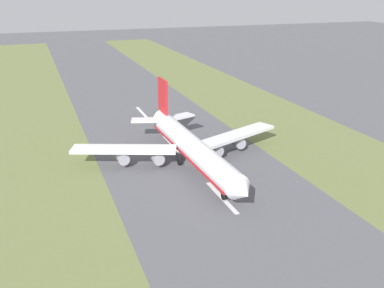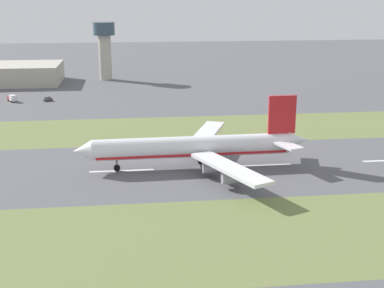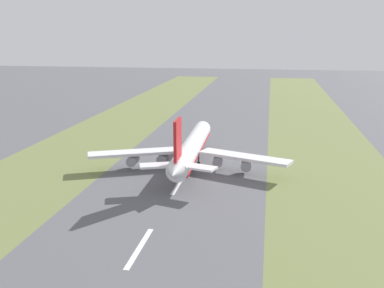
{
  "view_description": "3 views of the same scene",
  "coord_description": "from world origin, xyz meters",
  "px_view_note": "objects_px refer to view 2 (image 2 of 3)",
  "views": [
    {
      "loc": [
        39.86,
        112.32,
        48.73
      ],
      "look_at": [
        0.44,
        2.88,
        7.0
      ],
      "focal_mm": 42.0,
      "sensor_mm": 36.0,
      "label": 1
    },
    {
      "loc": [
        -143.68,
        20.24,
        48.41
      ],
      "look_at": [
        0.44,
        2.88,
        7.0
      ],
      "focal_mm": 50.0,
      "sensor_mm": 36.0,
      "label": 2
    },
    {
      "loc": [
        24.79,
        -137.52,
        42.69
      ],
      "look_at": [
        0.44,
        2.88,
        7.0
      ],
      "focal_mm": 42.0,
      "sensor_mm": 36.0,
      "label": 3
    }
  ],
  "objects_px": {
    "control_tower": "(105,45)",
    "apron_car": "(48,99)",
    "service_truck": "(12,98)",
    "airplane_main_jet": "(199,147)"
  },
  "relations": [
    {
      "from": "control_tower",
      "to": "apron_car",
      "type": "bearing_deg",
      "value": 157.76
    },
    {
      "from": "control_tower",
      "to": "service_truck",
      "type": "bearing_deg",
      "value": 145.77
    },
    {
      "from": "airplane_main_jet",
      "to": "control_tower",
      "type": "distance_m",
      "value": 167.58
    },
    {
      "from": "service_truck",
      "to": "apron_car",
      "type": "height_order",
      "value": "service_truck"
    },
    {
      "from": "control_tower",
      "to": "apron_car",
      "type": "relative_size",
      "value": 6.85
    },
    {
      "from": "service_truck",
      "to": "apron_car",
      "type": "distance_m",
      "value": 16.01
    },
    {
      "from": "apron_car",
      "to": "control_tower",
      "type": "bearing_deg",
      "value": -22.24
    },
    {
      "from": "control_tower",
      "to": "service_truck",
      "type": "height_order",
      "value": "control_tower"
    },
    {
      "from": "airplane_main_jet",
      "to": "service_truck",
      "type": "height_order",
      "value": "airplane_main_jet"
    },
    {
      "from": "airplane_main_jet",
      "to": "apron_car",
      "type": "bearing_deg",
      "value": 28.4
    }
  ]
}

